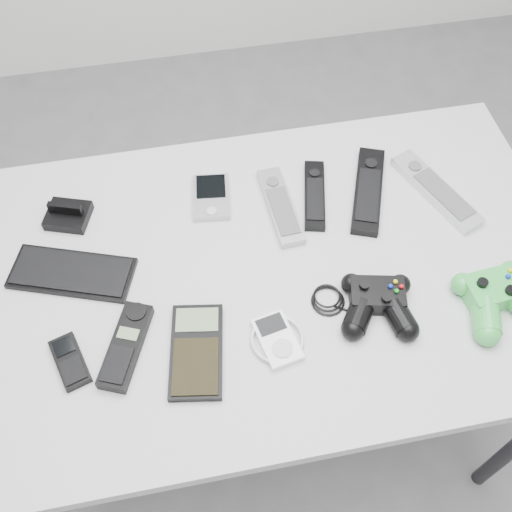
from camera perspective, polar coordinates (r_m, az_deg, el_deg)
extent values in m
plane|color=slate|center=(1.92, -0.12, -14.13)|extent=(3.50, 3.50, 0.00)
cube|color=#AFAFB1|center=(1.22, 2.62, -1.38)|extent=(1.18, 0.76, 0.03)
cylinder|color=black|center=(1.76, -17.73, -2.30)|extent=(0.04, 0.04, 0.76)
cylinder|color=black|center=(1.86, 16.30, 3.02)|extent=(0.04, 0.04, 0.76)
cube|color=black|center=(1.25, -17.12, -1.54)|extent=(0.26, 0.18, 0.01)
cube|color=black|center=(1.32, -17.59, 4.02)|extent=(0.11, 0.10, 0.05)
cube|color=#A3A3AA|center=(1.31, -4.28, 5.66)|extent=(0.09, 0.13, 0.02)
cube|color=#A3A3AA|center=(1.29, 2.32, 4.80)|extent=(0.06, 0.21, 0.02)
cube|color=black|center=(1.31, 5.60, 5.84)|extent=(0.09, 0.19, 0.02)
cube|color=black|center=(1.34, 10.64, 6.20)|extent=(0.14, 0.24, 0.02)
cube|color=silver|center=(1.37, 16.77, 6.04)|extent=(0.14, 0.25, 0.02)
cube|color=black|center=(1.15, -17.31, -9.54)|extent=(0.08, 0.12, 0.02)
cube|color=black|center=(1.13, -12.30, -8.35)|extent=(0.11, 0.18, 0.03)
cube|color=black|center=(1.11, -5.70, -8.99)|extent=(0.12, 0.20, 0.02)
cube|color=white|center=(1.12, 2.03, -7.93)|extent=(0.12, 0.12, 0.02)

